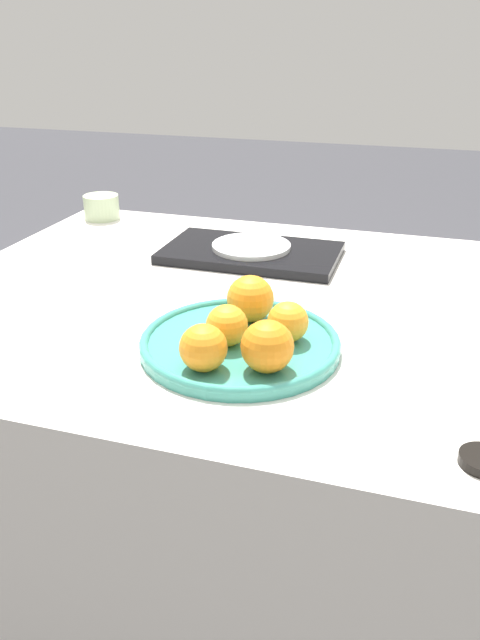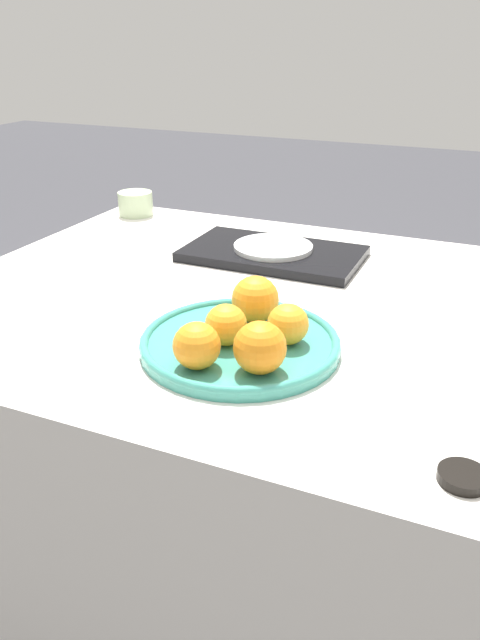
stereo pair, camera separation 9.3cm
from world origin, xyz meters
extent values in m
plane|color=#38383D|center=(0.00, 0.00, 0.00)|extent=(12.00, 12.00, 0.00)
cube|color=silver|center=(0.00, 0.00, 0.35)|extent=(1.40, 0.94, 0.70)
cylinder|color=teal|center=(-0.06, -0.20, 0.71)|extent=(0.30, 0.30, 0.02)
torus|color=teal|center=(-0.06, -0.20, 0.72)|extent=(0.31, 0.31, 0.01)
sphere|color=orange|center=(-0.07, -0.22, 0.75)|extent=(0.06, 0.06, 0.06)
sphere|color=orange|center=(-0.06, -0.13, 0.76)|extent=(0.08, 0.08, 0.08)
sphere|color=orange|center=(0.01, -0.18, 0.75)|extent=(0.06, 0.06, 0.06)
sphere|color=orange|center=(0.01, -0.28, 0.76)|extent=(0.07, 0.07, 0.07)
sphere|color=orange|center=(-0.08, -0.30, 0.75)|extent=(0.07, 0.07, 0.07)
cube|color=black|center=(-0.16, 0.21, 0.71)|extent=(0.37, 0.22, 0.02)
cylinder|color=white|center=(-0.16, 0.21, 0.73)|extent=(0.17, 0.17, 0.01)
cylinder|color=#B7CC9E|center=(-0.61, 0.38, 0.73)|extent=(0.09, 0.09, 0.06)
camera|label=1|loc=(0.20, -1.01, 1.15)|focal=35.00mm
camera|label=2|loc=(0.28, -0.98, 1.15)|focal=35.00mm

